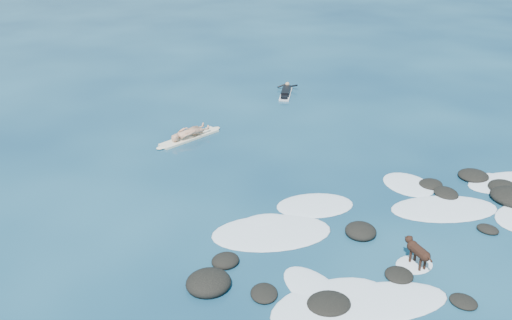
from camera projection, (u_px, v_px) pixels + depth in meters
ground at (361, 224)px, 17.96m from camera, size 160.00×160.00×0.00m
reef_rocks at (420, 235)px, 17.19m from camera, size 13.49×6.52×0.54m
breaking_foam at (408, 229)px, 17.63m from camera, size 13.10×7.72×0.12m
standing_surfer_rig at (189, 122)px, 23.86m from camera, size 3.32×1.46×1.94m
paddling_surfer_rig at (286, 92)px, 29.46m from camera, size 1.79×2.24×0.43m
dog at (417, 250)px, 15.72m from camera, size 0.34×1.22×0.77m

